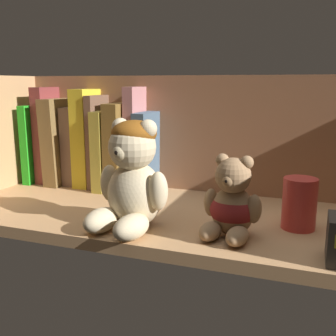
{
  "coord_description": "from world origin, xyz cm",
  "views": [
    {
      "loc": [
        22.3,
        -64.83,
        24.81
      ],
      "look_at": [
        -1.11,
        0.0,
        10.1
      ],
      "focal_mm": 42.99,
      "sensor_mm": 36.0,
      "label": 1
    }
  ],
  "objects_px": {
    "book_4": "(90,137)",
    "teddy_bear_larger": "(132,177)",
    "book_1": "(51,135)",
    "book_2": "(64,141)",
    "pillar_candle": "(299,203)",
    "book_7": "(125,146)",
    "teddy_bear_smaller": "(232,205)",
    "book_0": "(42,143)",
    "book_9": "(150,151)",
    "book_8": "(138,139)",
    "book_3": "(77,145)",
    "book_5": "(102,141)",
    "book_6": "(112,148)"
  },
  "relations": [
    {
      "from": "book_4",
      "to": "teddy_bear_larger",
      "type": "bearing_deg",
      "value": -47.66
    },
    {
      "from": "book_1",
      "to": "book_2",
      "type": "xyz_separation_m",
      "value": [
        0.03,
        0.0,
        -0.01
      ]
    },
    {
      "from": "book_1",
      "to": "pillar_candle",
      "type": "xyz_separation_m",
      "value": [
        0.56,
        -0.14,
        -0.07
      ]
    },
    {
      "from": "book_7",
      "to": "teddy_bear_smaller",
      "type": "distance_m",
      "value": 0.35
    },
    {
      "from": "pillar_candle",
      "to": "teddy_bear_smaller",
      "type": "bearing_deg",
      "value": -144.33
    },
    {
      "from": "book_0",
      "to": "book_7",
      "type": "bearing_deg",
      "value": 0.0
    },
    {
      "from": "teddy_bear_larger",
      "to": "pillar_candle",
      "type": "relative_size",
      "value": 2.12
    },
    {
      "from": "book_7",
      "to": "pillar_candle",
      "type": "relative_size",
      "value": 2.27
    },
    {
      "from": "book_1",
      "to": "book_4",
      "type": "distance_m",
      "value": 0.11
    },
    {
      "from": "book_2",
      "to": "teddy_bear_smaller",
      "type": "xyz_separation_m",
      "value": [
        0.43,
        -0.21,
        -0.05
      ]
    },
    {
      "from": "book_9",
      "to": "teddy_bear_larger",
      "type": "relative_size",
      "value": 0.97
    },
    {
      "from": "book_1",
      "to": "book_8",
      "type": "xyz_separation_m",
      "value": [
        0.22,
        0.0,
        0.0
      ]
    },
    {
      "from": "book_0",
      "to": "teddy_bear_smaller",
      "type": "relative_size",
      "value": 1.43
    },
    {
      "from": "book_0",
      "to": "book_4",
      "type": "xyz_separation_m",
      "value": [
        0.13,
        0.0,
        0.02
      ]
    },
    {
      "from": "book_7",
      "to": "book_8",
      "type": "bearing_deg",
      "value": 0.0
    },
    {
      "from": "book_3",
      "to": "book_9",
      "type": "bearing_deg",
      "value": 0.0
    },
    {
      "from": "book_9",
      "to": "book_0",
      "type": "bearing_deg",
      "value": 180.0
    },
    {
      "from": "book_1",
      "to": "book_2",
      "type": "relative_size",
      "value": 1.13
    },
    {
      "from": "book_5",
      "to": "book_8",
      "type": "xyz_separation_m",
      "value": [
        0.09,
        0.0,
        0.01
      ]
    },
    {
      "from": "book_5",
      "to": "book_6",
      "type": "distance_m",
      "value": 0.03
    },
    {
      "from": "book_7",
      "to": "teddy_bear_larger",
      "type": "xyz_separation_m",
      "value": [
        0.12,
        -0.23,
        -0.01
      ]
    },
    {
      "from": "book_8",
      "to": "pillar_candle",
      "type": "relative_size",
      "value": 2.67
    },
    {
      "from": "book_0",
      "to": "book_6",
      "type": "relative_size",
      "value": 1.05
    },
    {
      "from": "book_3",
      "to": "book_2",
      "type": "bearing_deg",
      "value": 180.0
    },
    {
      "from": "book_0",
      "to": "book_6",
      "type": "bearing_deg",
      "value": 0.0
    },
    {
      "from": "pillar_candle",
      "to": "book_3",
      "type": "bearing_deg",
      "value": 163.9
    },
    {
      "from": "book_8",
      "to": "book_2",
      "type": "bearing_deg",
      "value": 180.0
    },
    {
      "from": "book_7",
      "to": "book_8",
      "type": "height_order",
      "value": "book_8"
    },
    {
      "from": "teddy_bear_smaller",
      "to": "pillar_candle",
      "type": "relative_size",
      "value": 1.52
    },
    {
      "from": "book_5",
      "to": "book_2",
      "type": "bearing_deg",
      "value": 180.0
    },
    {
      "from": "book_3",
      "to": "book_8",
      "type": "relative_size",
      "value": 0.79
    },
    {
      "from": "book_5",
      "to": "teddy_bear_smaller",
      "type": "bearing_deg",
      "value": -32.19
    },
    {
      "from": "book_1",
      "to": "teddy_bear_larger",
      "type": "bearing_deg",
      "value": -36.05
    },
    {
      "from": "book_8",
      "to": "teddy_bear_larger",
      "type": "relative_size",
      "value": 1.26
    },
    {
      "from": "book_1",
      "to": "book_4",
      "type": "height_order",
      "value": "book_1"
    },
    {
      "from": "book_2",
      "to": "pillar_candle",
      "type": "height_order",
      "value": "book_2"
    },
    {
      "from": "book_3",
      "to": "book_6",
      "type": "height_order",
      "value": "book_3"
    },
    {
      "from": "book_1",
      "to": "book_5",
      "type": "distance_m",
      "value": 0.13
    },
    {
      "from": "book_1",
      "to": "book_2",
      "type": "distance_m",
      "value": 0.04
    },
    {
      "from": "book_4",
      "to": "book_9",
      "type": "bearing_deg",
      "value": 0.0
    },
    {
      "from": "book_1",
      "to": "book_3",
      "type": "height_order",
      "value": "book_1"
    },
    {
      "from": "book_2",
      "to": "book_5",
      "type": "bearing_deg",
      "value": 0.0
    },
    {
      "from": "book_7",
      "to": "book_3",
      "type": "bearing_deg",
      "value": 180.0
    },
    {
      "from": "book_2",
      "to": "teddy_bear_larger",
      "type": "xyz_separation_m",
      "value": [
        0.28,
        -0.23,
        -0.01
      ]
    },
    {
      "from": "book_8",
      "to": "teddy_bear_smaller",
      "type": "height_order",
      "value": "book_8"
    },
    {
      "from": "book_8",
      "to": "book_5",
      "type": "bearing_deg",
      "value": 180.0
    },
    {
      "from": "book_9",
      "to": "teddy_bear_larger",
      "type": "distance_m",
      "value": 0.24
    },
    {
      "from": "book_5",
      "to": "teddy_bear_smaller",
      "type": "xyz_separation_m",
      "value": [
        0.33,
        -0.21,
        -0.05
      ]
    },
    {
      "from": "book_3",
      "to": "teddy_bear_larger",
      "type": "bearing_deg",
      "value": -43.13
    },
    {
      "from": "book_0",
      "to": "book_3",
      "type": "distance_m",
      "value": 0.1
    }
  ]
}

